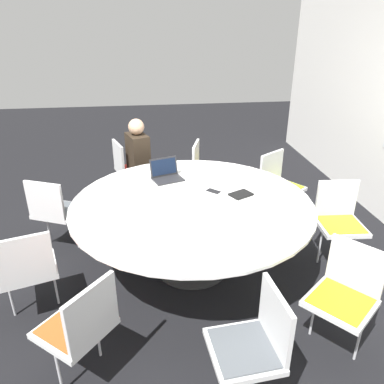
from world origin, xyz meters
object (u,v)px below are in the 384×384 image
chair_0 (128,166)px  chair_4 (254,340)px  chair_3 (81,324)px  spiral_notebook (241,194)px  chair_5 (346,291)px  chair_7 (279,181)px  chair_1 (54,208)px  chair_2 (27,266)px  laptop (166,174)px  chair_6 (339,217)px  cell_phone (213,191)px  person_0 (139,157)px  chair_8 (205,168)px

chair_0 → chair_4: 3.28m
chair_3 → spiral_notebook: (-1.28, 1.39, 0.26)m
chair_5 → chair_7: bearing=-44.7°
chair_3 → chair_5: size_ratio=1.00×
chair_1 → chair_7: (-0.37, 2.60, 0.00)m
chair_4 → chair_5: 0.88m
spiral_notebook → chair_2: bearing=-73.1°
chair_4 → laptop: bearing=6.0°
chair_6 → chair_7: size_ratio=1.00×
chair_5 → chair_6: (-1.08, 0.50, 0.00)m
chair_0 → spiral_notebook: (1.60, 1.15, 0.26)m
chair_4 → cell_phone: 1.70m
person_0 → chair_7: bearing=52.2°
chair_7 → chair_3: bearing=10.6°
chair_2 → chair_8: same height
chair_5 → spiral_notebook: size_ratio=3.32×
person_0 → cell_phone: bearing=10.9°
chair_4 → spiral_notebook: bearing=-15.7°
chair_6 → chair_7: same height
chair_0 → chair_4: bearing=-4.1°
chair_5 → spiral_notebook: 1.32m
chair_3 → spiral_notebook: 1.91m
chair_6 → chair_8: same height
chair_1 → laptop: 1.24m
chair_0 → spiral_notebook: 1.99m
chair_3 → chair_5: 1.90m
chair_4 → cell_phone: chair_4 is taller
chair_6 → chair_7: (-0.95, -0.30, 0.00)m
chair_8 → spiral_notebook: size_ratio=3.32×
chair_3 → chair_8: (-2.66, 1.27, 0.00)m
chair_2 → cell_phone: (-0.70, 1.66, 0.25)m
chair_2 → cell_phone: 1.82m
chair_0 → chair_3: same height
chair_0 → spiral_notebook: bearing=16.5°
chair_3 → person_0: person_0 is taller
chair_2 → chair_3: 0.87m
chair_0 → chair_3: (2.88, -0.25, 0.00)m
chair_1 → chair_6: size_ratio=1.00×
chair_5 → laptop: (-1.71, -1.20, 0.30)m
chair_1 → chair_5: same height
chair_2 → person_0: size_ratio=0.71×
chair_7 → laptop: 1.47m
chair_7 → chair_8: (-0.55, -0.83, 0.00)m
chair_1 → person_0: (-0.95, 0.91, 0.20)m
chair_7 → chair_8: bearing=-68.1°
chair_7 → cell_phone: bearing=2.1°
chair_6 → spiral_notebook: bearing=-2.4°
laptop → chair_6: bearing=-39.5°
person_0 → laptop: size_ratio=3.21×
chair_0 → person_0: (0.20, 0.16, 0.20)m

